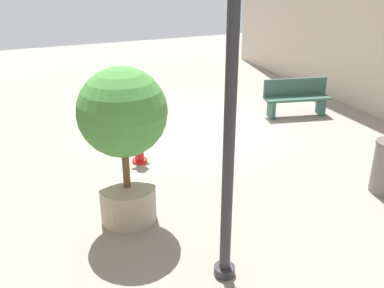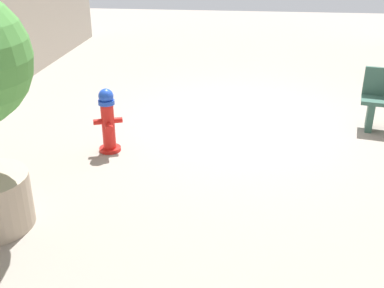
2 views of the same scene
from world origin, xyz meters
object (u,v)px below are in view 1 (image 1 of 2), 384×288
fire_hydrant (139,141)px  street_lamp (231,100)px  bench_near (296,97)px  planter_tree (123,128)px

fire_hydrant → street_lamp: street_lamp is taller
bench_near → planter_tree: planter_tree is taller
street_lamp → bench_near: bearing=-132.1°
fire_hydrant → bench_near: bearing=-165.2°
fire_hydrant → bench_near: bench_near is taller
planter_tree → bench_near: bearing=-149.2°
bench_near → planter_tree: size_ratio=0.71×
bench_near → planter_tree: 6.20m
fire_hydrant → bench_near: size_ratio=0.53×
bench_near → street_lamp: street_lamp is taller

